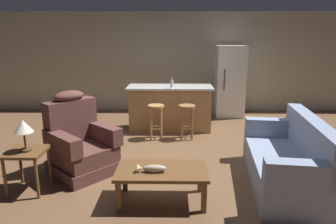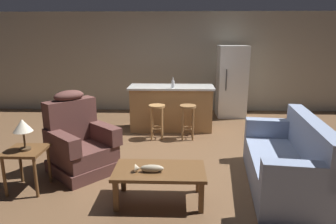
{
  "view_description": "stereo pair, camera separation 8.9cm",
  "coord_description": "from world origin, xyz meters",
  "px_view_note": "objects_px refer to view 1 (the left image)",
  "views": [
    {
      "loc": [
        0.05,
        -4.94,
        1.97
      ],
      "look_at": [
        -0.02,
        -0.1,
        0.75
      ],
      "focal_mm": 32.0,
      "sensor_mm": 36.0,
      "label": 1
    },
    {
      "loc": [
        0.14,
        -4.93,
        1.97
      ],
      "look_at": [
        -0.02,
        -0.1,
        0.75
      ],
      "focal_mm": 32.0,
      "sensor_mm": 36.0,
      "label": 2
    }
  ],
  "objects_px": {
    "bar_stool_right": "(187,116)",
    "bottle_tall_green": "(172,84)",
    "end_table": "(27,158)",
    "table_lamp": "(23,128)",
    "couch": "(289,162)",
    "kitchen_island": "(170,108)",
    "coffee_table": "(162,174)",
    "refrigerator": "(229,81)",
    "recliner_near_lamp": "(80,144)",
    "fish_figurine": "(152,169)",
    "bar_stool_left": "(156,115)"
  },
  "relations": [
    {
      "from": "bar_stool_right",
      "to": "bottle_tall_green",
      "type": "relative_size",
      "value": 3.12
    },
    {
      "from": "end_table",
      "to": "table_lamp",
      "type": "distance_m",
      "value": 0.41
    },
    {
      "from": "bar_stool_right",
      "to": "couch",
      "type": "bearing_deg",
      "value": -56.08
    },
    {
      "from": "couch",
      "to": "table_lamp",
      "type": "bearing_deg",
      "value": 10.5
    },
    {
      "from": "kitchen_island",
      "to": "bottle_tall_green",
      "type": "relative_size",
      "value": 8.27
    },
    {
      "from": "coffee_table",
      "to": "couch",
      "type": "xyz_separation_m",
      "value": [
        1.69,
        0.43,
        -0.02
      ]
    },
    {
      "from": "end_table",
      "to": "bar_stool_right",
      "type": "height_order",
      "value": "bar_stool_right"
    },
    {
      "from": "couch",
      "to": "refrigerator",
      "type": "distance_m",
      "value": 3.77
    },
    {
      "from": "end_table",
      "to": "kitchen_island",
      "type": "relative_size",
      "value": 0.31
    },
    {
      "from": "end_table",
      "to": "bar_stool_right",
      "type": "xyz_separation_m",
      "value": [
        2.16,
        2.1,
        0.01
      ]
    },
    {
      "from": "recliner_near_lamp",
      "to": "bar_stool_right",
      "type": "xyz_separation_m",
      "value": [
        1.65,
        1.49,
        0.05
      ]
    },
    {
      "from": "bar_stool_right",
      "to": "bottle_tall_green",
      "type": "height_order",
      "value": "bottle_tall_green"
    },
    {
      "from": "fish_figurine",
      "to": "refrigerator",
      "type": "distance_m",
      "value": 4.58
    },
    {
      "from": "recliner_near_lamp",
      "to": "bar_stool_left",
      "type": "xyz_separation_m",
      "value": [
        1.05,
        1.49,
        0.05
      ]
    },
    {
      "from": "table_lamp",
      "to": "bottle_tall_green",
      "type": "bearing_deg",
      "value": 53.71
    },
    {
      "from": "bar_stool_left",
      "to": "bar_stool_right",
      "type": "distance_m",
      "value": 0.6
    },
    {
      "from": "fish_figurine",
      "to": "table_lamp",
      "type": "bearing_deg",
      "value": 169.78
    },
    {
      "from": "bar_stool_right",
      "to": "refrigerator",
      "type": "bearing_deg",
      "value": 57.92
    },
    {
      "from": "table_lamp",
      "to": "bar_stool_right",
      "type": "height_order",
      "value": "table_lamp"
    },
    {
      "from": "end_table",
      "to": "refrigerator",
      "type": "bearing_deg",
      "value": 49.89
    },
    {
      "from": "kitchen_island",
      "to": "refrigerator",
      "type": "bearing_deg",
      "value": 38.97
    },
    {
      "from": "recliner_near_lamp",
      "to": "kitchen_island",
      "type": "height_order",
      "value": "recliner_near_lamp"
    },
    {
      "from": "bottle_tall_green",
      "to": "refrigerator",
      "type": "bearing_deg",
      "value": 44.75
    },
    {
      "from": "refrigerator",
      "to": "bar_stool_left",
      "type": "bearing_deg",
      "value": -133.74
    },
    {
      "from": "coffee_table",
      "to": "bar_stool_right",
      "type": "distance_m",
      "value": 2.37
    },
    {
      "from": "kitchen_island",
      "to": "fish_figurine",
      "type": "bearing_deg",
      "value": -93.62
    },
    {
      "from": "recliner_near_lamp",
      "to": "couch",
      "type": "bearing_deg",
      "value": 34.76
    },
    {
      "from": "couch",
      "to": "bar_stool_right",
      "type": "height_order",
      "value": "couch"
    },
    {
      "from": "fish_figurine",
      "to": "recliner_near_lamp",
      "type": "distance_m",
      "value": 1.45
    },
    {
      "from": "bar_stool_left",
      "to": "bottle_tall_green",
      "type": "height_order",
      "value": "bottle_tall_green"
    },
    {
      "from": "fish_figurine",
      "to": "end_table",
      "type": "relative_size",
      "value": 0.61
    },
    {
      "from": "coffee_table",
      "to": "bottle_tall_green",
      "type": "bearing_deg",
      "value": 87.61
    },
    {
      "from": "fish_figurine",
      "to": "bar_stool_left",
      "type": "height_order",
      "value": "bar_stool_left"
    },
    {
      "from": "kitchen_island",
      "to": "table_lamp",
      "type": "bearing_deg",
      "value": -123.35
    },
    {
      "from": "end_table",
      "to": "table_lamp",
      "type": "relative_size",
      "value": 1.37
    },
    {
      "from": "fish_figurine",
      "to": "bar_stool_right",
      "type": "height_order",
      "value": "bar_stool_right"
    },
    {
      "from": "coffee_table",
      "to": "refrigerator",
      "type": "relative_size",
      "value": 0.62
    },
    {
      "from": "coffee_table",
      "to": "recliner_near_lamp",
      "type": "relative_size",
      "value": 0.92
    },
    {
      "from": "bar_stool_left",
      "to": "kitchen_island",
      "type": "bearing_deg",
      "value": 67.0
    },
    {
      "from": "couch",
      "to": "refrigerator",
      "type": "height_order",
      "value": "refrigerator"
    },
    {
      "from": "refrigerator",
      "to": "bottle_tall_green",
      "type": "distance_m",
      "value": 2.04
    },
    {
      "from": "fish_figurine",
      "to": "recliner_near_lamp",
      "type": "bearing_deg",
      "value": 140.73
    },
    {
      "from": "recliner_near_lamp",
      "to": "table_lamp",
      "type": "height_order",
      "value": "recliner_near_lamp"
    },
    {
      "from": "coffee_table",
      "to": "kitchen_island",
      "type": "xyz_separation_m",
      "value": [
        0.08,
        2.96,
        0.11
      ]
    },
    {
      "from": "recliner_near_lamp",
      "to": "bar_stool_left",
      "type": "bearing_deg",
      "value": 97.61
    },
    {
      "from": "couch",
      "to": "bottle_tall_green",
      "type": "xyz_separation_m",
      "value": [
        -1.58,
        2.3,
        0.69
      ]
    },
    {
      "from": "coffee_table",
      "to": "table_lamp",
      "type": "bearing_deg",
      "value": 172.97
    },
    {
      "from": "couch",
      "to": "end_table",
      "type": "height_order",
      "value": "couch"
    },
    {
      "from": "bar_stool_left",
      "to": "bottle_tall_green",
      "type": "relative_size",
      "value": 3.12
    },
    {
      "from": "bar_stool_right",
      "to": "refrigerator",
      "type": "height_order",
      "value": "refrigerator"
    }
  ]
}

